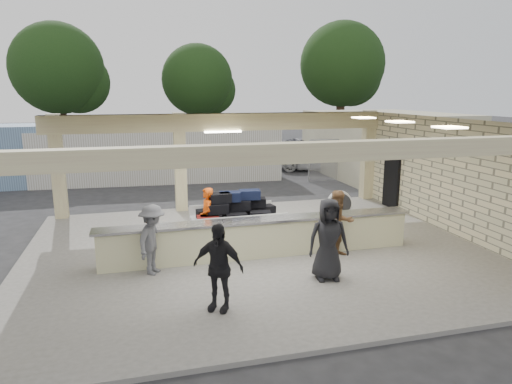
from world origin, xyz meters
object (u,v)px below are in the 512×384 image
object	(u,v)px
passenger_c	(153,240)
drum_fan	(340,203)
baggage_counter	(260,238)
luggage_cart	(235,214)
passenger_a	(339,224)
passenger_b	(218,267)
car_white_a	(320,158)
car_white_b	(396,153)
baggage_handler	(207,217)
container_white	(160,155)
car_dark	(307,152)
passenger_d	(328,239)

from	to	relation	value
passenger_c	drum_fan	bearing A→B (deg)	-29.93
baggage_counter	passenger_c	distance (m)	2.77
luggage_cart	passenger_c	xyz separation A→B (m)	(-2.32, -1.80, 0.01)
passenger_a	passenger_b	distance (m)	4.08
drum_fan	passenger_b	distance (m)	7.58
luggage_cart	car_white_a	size ratio (longest dim) A/B	0.55
car_white_b	baggage_counter	bearing A→B (deg)	134.27
drum_fan	baggage_handler	bearing A→B (deg)	-142.02
passenger_c	container_white	distance (m)	12.09
baggage_handler	passenger_a	world-z (taller)	passenger_a
car_white_a	luggage_cart	bearing A→B (deg)	168.59
baggage_counter	passenger_a	bearing A→B (deg)	-15.33
baggage_counter	drum_fan	size ratio (longest dim) A/B	9.14
car_white_b	container_white	distance (m)	13.95
passenger_a	car_dark	size ratio (longest dim) A/B	0.39
passenger_b	container_white	size ratio (longest dim) A/B	0.15
luggage_cart	passenger_c	world-z (taller)	passenger_c
car_white_b	luggage_cart	bearing A→B (deg)	130.41
passenger_a	passenger_c	size ratio (longest dim) A/B	1.05
baggage_handler	passenger_d	xyz separation A→B (m)	(2.27, -2.93, 0.12)
baggage_handler	drum_fan	bearing A→B (deg)	109.57
luggage_cart	car_white_b	bearing A→B (deg)	42.91
passenger_c	passenger_d	distance (m)	4.00
passenger_c	car_white_b	size ratio (longest dim) A/B	0.37
drum_fan	container_white	xyz separation A→B (m)	(-5.44, 8.65, 0.67)
drum_fan	car_white_a	bearing A→B (deg)	88.50
passenger_c	car_white_a	world-z (taller)	passenger_c
baggage_counter	car_dark	world-z (taller)	car_dark
car_white_a	baggage_handler	bearing A→B (deg)	166.17
passenger_a	car_dark	xyz separation A→B (m)	(5.04, 15.38, -0.23)
baggage_counter	passenger_b	bearing A→B (deg)	-120.50
baggage_handler	passenger_b	size ratio (longest dim) A/B	0.94
passenger_d	passenger_a	bearing A→B (deg)	64.32
baggage_handler	passenger_a	distance (m)	3.52
drum_fan	car_dark	xyz separation A→B (m)	(3.39, 11.94, 0.15)
passenger_c	car_dark	distance (m)	18.14
luggage_cart	container_white	world-z (taller)	container_white
passenger_a	passenger_d	bearing A→B (deg)	-128.32
baggage_counter	drum_fan	distance (m)	4.60
car_white_a	car_dark	xyz separation A→B (m)	(0.12, 2.33, 0.09)
luggage_cart	passenger_c	bearing A→B (deg)	-143.24
baggage_handler	baggage_counter	bearing A→B (deg)	45.89
car_white_a	car_white_b	world-z (taller)	car_white_b
baggage_handler	passenger_b	xyz separation A→B (m)	(-0.37, -3.77, 0.06)
luggage_cart	drum_fan	world-z (taller)	luggage_cart
passenger_d	car_white_b	distance (m)	18.53
luggage_cart	passenger_d	distance (m)	3.43
passenger_b	passenger_c	xyz separation A→B (m)	(-1.14, 2.16, -0.05)
passenger_b	car_dark	size ratio (longest dim) A/B	0.39
baggage_counter	baggage_handler	world-z (taller)	baggage_handler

